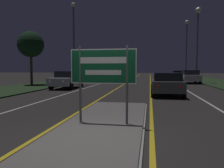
{
  "coord_description": "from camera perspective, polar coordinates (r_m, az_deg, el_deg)",
  "views": [
    {
      "loc": [
        1.34,
        -4.96,
        1.71
      ],
      "look_at": [
        0.0,
        2.75,
        1.15
      ],
      "focal_mm": 35.0,
      "sensor_mm": 36.0,
      "label": 1
    }
  ],
  "objects": [
    {
      "name": "streetlight_right_near",
      "position": [
        27.26,
        21.46,
        13.12
      ],
      "size": [
        0.63,
        0.63,
        8.59
      ],
      "color": "#56565B",
      "rests_on": "ground_plane"
    },
    {
      "name": "highway_sign",
      "position": [
        6.35,
        -2.33,
        3.77
      ],
      "size": [
        1.94,
        0.07,
        2.27
      ],
      "color": "#56565B",
      "rests_on": "median_island"
    },
    {
      "name": "lane_line_white_left",
      "position": [
        30.51,
        -0.61,
        0.88
      ],
      "size": [
        0.12,
        70.0,
        0.01
      ],
      "color": "silver",
      "rests_on": "ground_plane"
    },
    {
      "name": "car_receding_1",
      "position": [
        26.77,
        19.68,
        1.88
      ],
      "size": [
        1.98,
        4.28,
        1.52
      ],
      "color": "#B7B7BC",
      "rests_on": "ground_plane"
    },
    {
      "name": "car_approaching_1",
      "position": [
        27.73,
        2.02,
        2.06
      ],
      "size": [
        1.97,
        4.54,
        1.36
      ],
      "color": "black",
      "rests_on": "ground_plane"
    },
    {
      "name": "centre_line_yellow_right",
      "position": [
        30.01,
        9.99,
        0.77
      ],
      "size": [
        0.12,
        70.0,
        0.01
      ],
      "color": "gold",
      "rests_on": "ground_plane"
    },
    {
      "name": "car_approaching_0",
      "position": [
        19.18,
        -11.63,
        1.2
      ],
      "size": [
        1.9,
        4.23,
        1.48
      ],
      "color": "#B7B7BC",
      "rests_on": "ground_plane"
    },
    {
      "name": "streetlight_right_far",
      "position": [
        34.36,
        18.9,
        10.86
      ],
      "size": [
        0.57,
        0.57,
        8.74
      ],
      "color": "#56565B",
      "rests_on": "ground_plane"
    },
    {
      "name": "ground_plane",
      "position": [
        5.41,
        -5.17,
        -14.35
      ],
      "size": [
        160.0,
        160.0,
        0.0
      ],
      "primitive_type": "plane",
      "color": "#282623"
    },
    {
      "name": "car_receding_2",
      "position": [
        36.78,
        16.85,
        2.39
      ],
      "size": [
        1.93,
        4.12,
        1.36
      ],
      "color": "black",
      "rests_on": "ground_plane"
    },
    {
      "name": "streetlight_left_near",
      "position": [
        23.37,
        -9.96,
        12.56
      ],
      "size": [
        0.46,
        0.46,
        8.42
      ],
      "color": "#56565B",
      "rests_on": "ground_plane"
    },
    {
      "name": "median_island",
      "position": [
        6.57,
        -2.28,
        -10.63
      ],
      "size": [
        2.44,
        8.0,
        0.1
      ],
      "color": "#999993",
      "rests_on": "ground_plane"
    },
    {
      "name": "lane_line_white_right",
      "position": [
        30.14,
        15.3,
        0.7
      ],
      "size": [
        0.12,
        70.0,
        0.01
      ],
      "color": "silver",
      "rests_on": "ground_plane"
    },
    {
      "name": "car_approaching_2",
      "position": [
        42.91,
        0.01,
        2.8
      ],
      "size": [
        1.99,
        4.37,
        1.42
      ],
      "color": "#4C514C",
      "rests_on": "ground_plane"
    },
    {
      "name": "roadside_palm_left",
      "position": [
        23.43,
        -20.46,
        9.64
      ],
      "size": [
        2.57,
        2.57,
        5.31
      ],
      "color": "#4C3823",
      "rests_on": "verge_left"
    },
    {
      "name": "edge_line_white_left",
      "position": [
        31.2,
        -6.04,
        0.93
      ],
      "size": [
        0.1,
        70.0,
        0.01
      ],
      "color": "silver",
      "rests_on": "ground_plane"
    },
    {
      "name": "edge_line_white_right",
      "position": [
        30.57,
        20.9,
        0.62
      ],
      "size": [
        0.1,
        70.0,
        0.01
      ],
      "color": "silver",
      "rests_on": "ground_plane"
    },
    {
      "name": "verge_left",
      "position": [
        27.26,
        -13.59,
        0.46
      ],
      "size": [
        5.0,
        100.0,
        0.08
      ],
      "color": "#23381E",
      "rests_on": "ground_plane"
    },
    {
      "name": "centre_line_yellow_left",
      "position": [
        30.13,
        4.61,
        0.83
      ],
      "size": [
        0.12,
        70.0,
        0.01
      ],
      "color": "gold",
      "rests_on": "ground_plane"
    },
    {
      "name": "car_receding_0",
      "position": [
        14.33,
        14.07,
        0.16
      ],
      "size": [
        1.97,
        4.23,
        1.44
      ],
      "color": "#4C514C",
      "rests_on": "ground_plane"
    }
  ]
}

